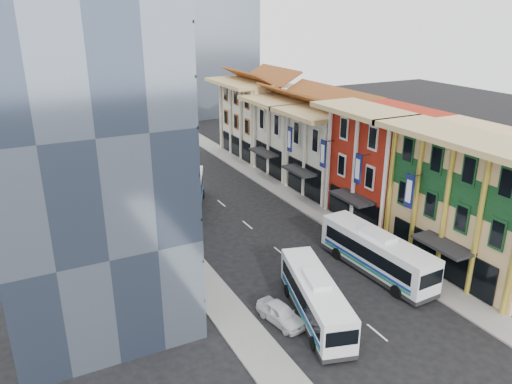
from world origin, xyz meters
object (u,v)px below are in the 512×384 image
shophouse_tan (481,203)px  bus_left_near (315,297)px  sedan_left (281,314)px  bus_left_far (189,194)px  office_tower (64,101)px  bus_right (376,252)px

shophouse_tan → bus_left_near: 17.49m
sedan_left → bus_left_far: bearing=75.4°
office_tower → bus_left_far: 21.01m
shophouse_tan → bus_left_near: (-16.96, -0.42, -4.26)m
bus_left_near → bus_left_far: bearing=107.8°
bus_left_far → sedan_left: size_ratio=2.73×
bus_right → office_tower: bearing=150.9°
office_tower → bus_left_near: office_tower is taller
shophouse_tan → office_tower: office_tower is taller
shophouse_tan → bus_left_far: size_ratio=1.19×
shophouse_tan → bus_left_far: 30.18m
shophouse_tan → bus_left_far: shophouse_tan is taller
shophouse_tan → sedan_left: bearing=179.4°
shophouse_tan → sedan_left: 20.20m
shophouse_tan → office_tower: size_ratio=0.47×
office_tower → bus_right: 28.29m
shophouse_tan → bus_right: 9.86m
office_tower → sedan_left: bearing=-50.2°
shophouse_tan → bus_left_near: shophouse_tan is taller
bus_left_near → bus_right: (8.46, 3.33, 0.18)m
shophouse_tan → bus_left_far: (-17.92, 23.93, -4.11)m
shophouse_tan → bus_left_near: size_ratio=1.29×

